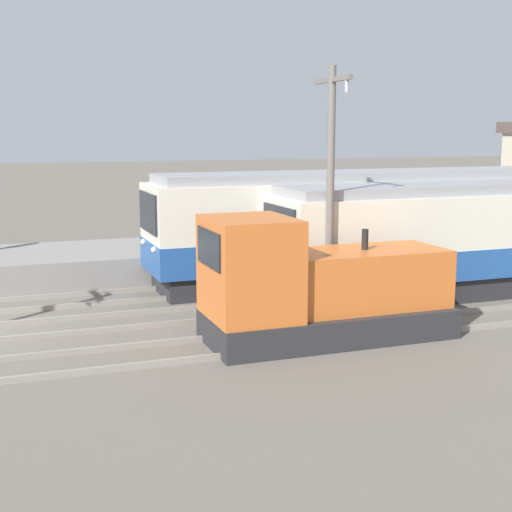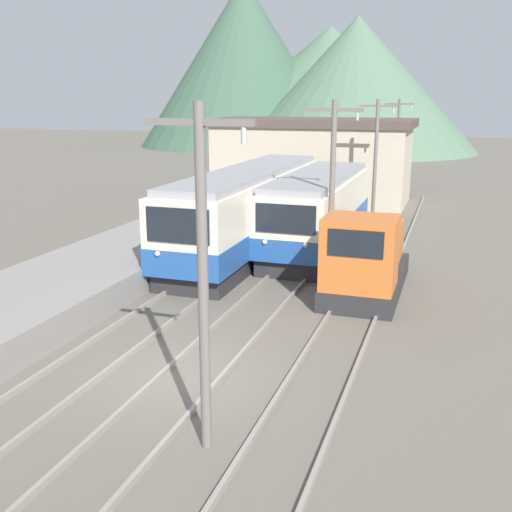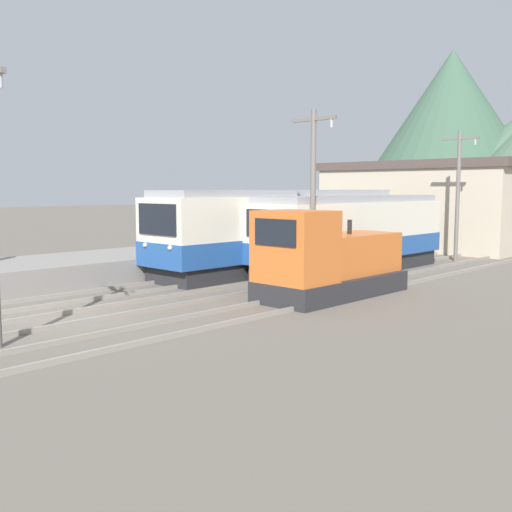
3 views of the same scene
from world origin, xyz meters
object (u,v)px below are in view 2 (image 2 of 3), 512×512
object	(u,v)px
commuter_train_left	(250,213)
catenary_mast_mid	(332,184)
commuter_train_center	(318,214)
catenary_mast_near	(203,270)
shunting_locomotive	(367,259)
catenary_mast_far	(376,156)
catenary_mast_distant	(397,141)

from	to	relation	value
commuter_train_left	catenary_mast_mid	size ratio (longest dim) A/B	2.21
commuter_train_center	catenary_mast_near	bearing A→B (deg)	-84.70
shunting_locomotive	catenary_mast_far	size ratio (longest dim) A/B	0.91
commuter_train_center	catenary_mast_mid	bearing A→B (deg)	-71.89
commuter_train_left	catenary_mast_distant	bearing A→B (deg)	77.83
commuter_train_center	catenary_mast_distant	bearing A→B (deg)	85.39
commuter_train_left	catenary_mast_distant	distance (m)	20.53
catenary_mast_near	catenary_mast_mid	xyz separation A→B (m)	(0.00, 11.65, 0.00)
commuter_train_center	catenary_mast_distant	size ratio (longest dim) A/B	1.67
commuter_train_center	catenary_mast_distant	xyz separation A→B (m)	(1.51, 18.70, 2.00)
commuter_train_center	catenary_mast_mid	xyz separation A→B (m)	(1.51, -4.61, 2.00)
catenary_mast_mid	commuter_train_center	bearing A→B (deg)	108.11
catenary_mast_mid	catenary_mast_far	size ratio (longest dim) A/B	1.00
commuter_train_left	commuter_train_center	distance (m)	3.08
commuter_train_left	catenary_mast_far	xyz separation A→B (m)	(4.31, 8.33, 1.89)
shunting_locomotive	catenary_mast_near	bearing A→B (deg)	-98.02
commuter_train_center	shunting_locomotive	size ratio (longest dim) A/B	1.84
commuter_train_center	catenary_mast_far	size ratio (longest dim) A/B	1.67
catenary_mast_far	catenary_mast_distant	bearing A→B (deg)	90.00
catenary_mast_distant	catenary_mast_near	bearing A→B (deg)	-90.00
shunting_locomotive	catenary_mast_distant	size ratio (longest dim) A/B	0.91
commuter_train_left	shunting_locomotive	xyz separation A→B (m)	(5.80, -4.39, -0.48)
catenary_mast_far	catenary_mast_distant	distance (m)	11.65
commuter_train_center	catenary_mast_mid	size ratio (longest dim) A/B	1.67
shunting_locomotive	catenary_mast_distant	world-z (taller)	catenary_mast_distant
shunting_locomotive	commuter_train_center	bearing A→B (deg)	117.86
shunting_locomotive	catenary_mast_near	xyz separation A→B (m)	(-1.49, -10.59, 2.38)
catenary_mast_far	commuter_train_center	bearing A→B (deg)	-102.09
commuter_train_center	shunting_locomotive	distance (m)	6.43
commuter_train_center	shunting_locomotive	xyz separation A→B (m)	(3.00, -5.68, -0.38)
commuter_train_center	shunting_locomotive	bearing A→B (deg)	-62.14
catenary_mast_mid	catenary_mast_distant	world-z (taller)	same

